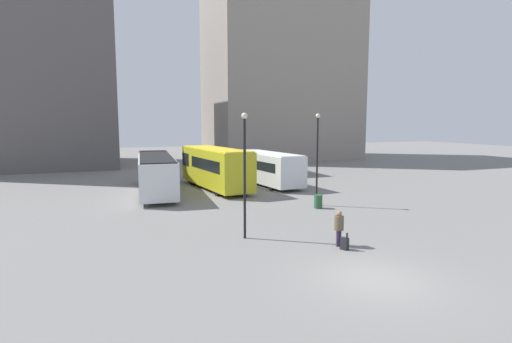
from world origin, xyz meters
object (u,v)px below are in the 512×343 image
Objects in this scene: traveler at (339,225)px; suitcase at (345,244)px; bus_0 at (156,172)px; bus_1 at (215,167)px; bus_2 at (265,167)px; lamp_post_0 at (245,166)px; lamp_post_1 at (317,152)px; trash_bin at (318,202)px.

traveler reaches higher than suitcase.
bus_0 is 1.23× the size of bus_1.
suitcase is at bearing 162.48° from bus_2.
bus_1 is 1.72× the size of lamp_post_0.
bus_1 is 16.84m from traveler.
bus_2 is 17.88m from traveler.
bus_0 is at bearing 98.79° from lamp_post_0.
bus_1 is 1.04× the size of bus_2.
suitcase is at bearing 176.81° from bus_1.
traveler is (5.63, -16.94, -0.63)m from bus_0.
lamp_post_1 is at bearing 172.42° from bus_2.
bus_0 is 14.62m from lamp_post_0.
bus_1 reaches higher than suitcase.
lamp_post_1 reaches higher than traveler.
bus_0 is 2.13× the size of lamp_post_0.
bus_2 is at bearing -36.49° from traveler.
lamp_post_0 is at bearing 163.95° from bus_1.
bus_0 reaches higher than suitcase.
traveler is at bearing -156.60° from bus_0.
traveler is at bearing -113.38° from lamp_post_1.
bus_2 is 6.12× the size of traveler.
lamp_post_0 is (2.22, -14.34, 1.84)m from bus_0.
traveler is 9.01m from lamp_post_1.
bus_1 reaches higher than bus_0.
bus_1 is 11.76× the size of trash_bin.
lamp_post_1 reaches higher than bus_0.
bus_0 is 1.28× the size of bus_2.
lamp_post_0 reaches higher than trash_bin.
bus_0 is 7.85× the size of traveler.
traveler is at bearing -37.35° from lamp_post_0.
lamp_post_1 is 3.17m from trash_bin.
lamp_post_0 is 8.47m from trash_bin.
trash_bin is (8.73, -9.82, -1.14)m from bus_0.
trash_bin is at bearing -112.43° from lamp_post_1.
suitcase is at bearing -112.33° from trash_bin.
suitcase is (-0.04, -0.51, -0.67)m from traveler.
bus_1 is 14.50m from lamp_post_0.
bus_0 is 16.60× the size of suitcase.
bus_0 is at bearing 82.13° from bus_1.
lamp_post_0 is at bearing 148.66° from bus_2.
lamp_post_1 is at bearing -47.72° from traveler.
lamp_post_1 reaches higher than suitcase.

